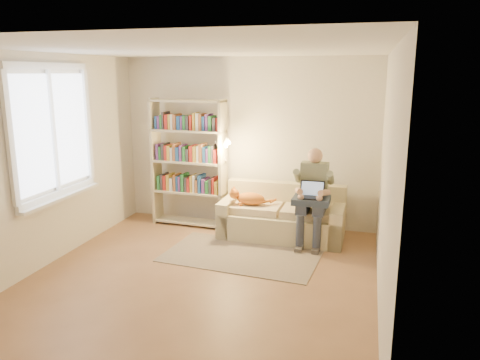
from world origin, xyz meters
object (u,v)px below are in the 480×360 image
(person, at_px, (313,192))
(bookshelf, at_px, (189,157))
(sofa, at_px, (282,219))
(cat, at_px, (252,198))
(laptop, at_px, (310,193))

(person, height_order, bookshelf, bookshelf)
(person, bearing_deg, sofa, 162.50)
(sofa, height_order, person, person)
(sofa, relative_size, cat, 2.83)
(person, relative_size, cat, 2.12)
(sofa, bearing_deg, laptop, -31.80)
(sofa, xyz_separation_m, person, (0.45, -0.15, 0.47))
(bookshelf, bearing_deg, sofa, -3.02)
(person, relative_size, laptop, 4.06)
(bookshelf, bearing_deg, cat, -10.97)
(laptop, height_order, bookshelf, bookshelf)
(person, bearing_deg, bookshelf, 171.81)
(sofa, height_order, cat, sofa)
(cat, distance_m, laptop, 0.89)
(sofa, distance_m, person, 0.67)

